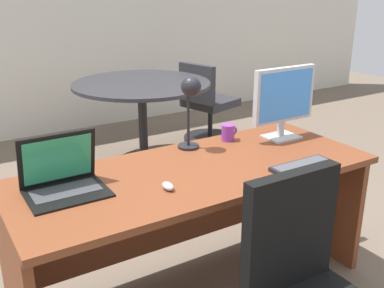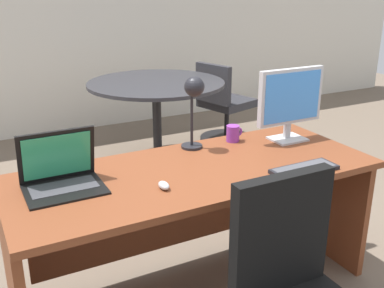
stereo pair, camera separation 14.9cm
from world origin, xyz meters
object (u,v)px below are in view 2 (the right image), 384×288
Objects in this scene: laptop at (60,170)px; meeting_table at (157,102)px; meeting_chair_near at (223,110)px; monitor at (291,100)px; coffee_mug at (233,133)px; desk_lamp at (194,97)px; keyboard at (304,169)px; desk at (191,201)px; mouse at (164,185)px.

laptop is 0.29× the size of meeting_table.
laptop is at bearing -136.71° from meeting_chair_near.
meeting_table is at bearing 94.13° from monitor.
coffee_mug is 2.11m from meeting_chair_near.
desk_lamp is 2.32m from meeting_chair_near.
coffee_mug is at bearing 2.00° from desk_lamp.
meeting_table is at bearing 87.01° from keyboard.
desk_lamp is at bearing -125.90° from meeting_chair_near.
keyboard is (-0.23, -0.41, -0.23)m from monitor.
meeting_table is (1.21, 1.70, -0.22)m from laptop.
coffee_mug is at bearing 8.78° from laptop.
coffee_mug is at bearing -120.09° from meeting_chair_near.
meeting_chair_near is (1.43, 2.01, -0.17)m from desk.
monitor reaches higher than desk_lamp.
mouse is at bearing -112.49° from meeting_table.
desk is 4.31× the size of monitor.
meeting_table is at bearing 67.51° from mouse.
meeting_table is 1.44× the size of meeting_chair_near.
desk is 24.06× the size of mouse.
laptop is (-0.64, 0.06, 0.28)m from desk.
keyboard is at bearing -35.56° from desk.
monitor is 2.15m from meeting_chair_near.
coffee_mug is (0.39, 0.22, 0.25)m from desk.
meeting_table is (0.11, 2.09, -0.15)m from keyboard.
keyboard is at bearing -19.40° from laptop.
monitor is (0.69, 0.09, 0.45)m from desk.
desk is at bearing -125.47° from meeting_chair_near.
meeting_chair_near is at bearing 68.97° from monitor.
coffee_mug reaches higher than meeting_table.
meeting_chair_near is at bearing 43.29° from laptop.
mouse is (-0.24, -0.19, 0.22)m from desk.
keyboard is at bearing -119.02° from monitor.
meeting_chair_near reaches higher than mouse.
desk is 5.32× the size of laptop.
desk is 0.56m from desk_lamp.
monitor is at bearing -12.30° from desk_lamp.
desk_lamp is at bearing 11.08° from laptop.
laptop is 0.48m from mouse.
coffee_mug reaches higher than keyboard.
desk is 2.19× the size of meeting_chair_near.
meeting_table is (0.57, 1.76, 0.07)m from desk.
laptop is at bearing -178.83° from monitor.
desk_lamp is 3.98× the size of coffee_mug.
monitor is 1.34m from laptop.
meeting_table is at bearing 72.03° from desk.
meeting_chair_near is (2.07, 1.95, -0.46)m from laptop.
meeting_table reaches higher than mouse.
keyboard is 0.55m from coffee_mug.
laptop is (-1.33, -0.03, -0.17)m from monitor.
monitor reaches higher than desk.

